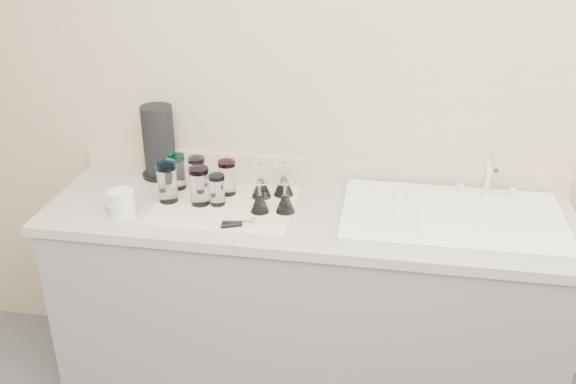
% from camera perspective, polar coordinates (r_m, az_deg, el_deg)
% --- Properties ---
extents(room_envelope, '(3.54, 3.50, 2.52)m').
position_cam_1_polar(room_envelope, '(1.16, -6.20, 0.01)').
color(room_envelope, '#54555A').
rests_on(room_envelope, ground).
extents(counter_unit, '(2.06, 0.62, 0.90)m').
position_cam_1_polar(counter_unit, '(2.74, 1.59, -10.03)').
color(counter_unit, slate).
rests_on(counter_unit, ground).
extents(sink_unit, '(0.82, 0.50, 0.22)m').
position_cam_1_polar(sink_unit, '(2.49, 14.42, -2.18)').
color(sink_unit, white).
rests_on(sink_unit, counter_unit).
extents(dish_towel, '(0.55, 0.42, 0.01)m').
position_cam_1_polar(dish_towel, '(2.54, -5.66, -1.23)').
color(dish_towel, white).
rests_on(dish_towel, counter_unit).
extents(tumbler_teal, '(0.07, 0.07, 0.15)m').
position_cam_1_polar(tumbler_teal, '(2.68, -9.86, 1.81)').
color(tumbler_teal, white).
rests_on(tumbler_teal, dish_towel).
extents(tumbler_cyan, '(0.07, 0.07, 0.14)m').
position_cam_1_polar(tumbler_cyan, '(2.66, -8.08, 1.67)').
color(tumbler_cyan, white).
rests_on(tumbler_cyan, dish_towel).
extents(tumbler_purple, '(0.07, 0.07, 0.14)m').
position_cam_1_polar(tumbler_purple, '(2.60, -5.43, 1.30)').
color(tumbler_purple, white).
rests_on(tumbler_purple, dish_towel).
extents(tumbler_magenta, '(0.08, 0.08, 0.16)m').
position_cam_1_polar(tumbler_magenta, '(2.57, -10.68, 0.84)').
color(tumbler_magenta, white).
rests_on(tumbler_magenta, dish_towel).
extents(tumbler_blue, '(0.08, 0.08, 0.15)m').
position_cam_1_polar(tumbler_blue, '(2.53, -7.87, 0.55)').
color(tumbler_blue, white).
rests_on(tumbler_blue, dish_towel).
extents(tumbler_lavender, '(0.06, 0.06, 0.13)m').
position_cam_1_polar(tumbler_lavender, '(2.52, -6.31, 0.22)').
color(tumbler_lavender, white).
rests_on(tumbler_lavender, dish_towel).
extents(goblet_back_left, '(0.08, 0.08, 0.14)m').
position_cam_1_polar(goblet_back_left, '(2.58, -2.40, 0.58)').
color(goblet_back_left, white).
rests_on(goblet_back_left, dish_towel).
extents(goblet_back_right, '(0.08, 0.08, 0.15)m').
position_cam_1_polar(goblet_back_right, '(2.59, -0.40, 0.77)').
color(goblet_back_right, white).
rests_on(goblet_back_right, dish_towel).
extents(goblet_front_left, '(0.07, 0.07, 0.13)m').
position_cam_1_polar(goblet_front_left, '(2.46, -2.53, -0.80)').
color(goblet_front_left, white).
rests_on(goblet_front_left, dish_towel).
extents(goblet_front_right, '(0.08, 0.08, 0.13)m').
position_cam_1_polar(goblet_front_right, '(2.46, -0.24, -0.79)').
color(goblet_front_right, white).
rests_on(goblet_front_right, dish_towel).
extents(can_opener, '(0.13, 0.07, 0.02)m').
position_cam_1_polar(can_opener, '(2.38, -4.41, -2.82)').
color(can_opener, silver).
rests_on(can_opener, dish_towel).
extents(white_mug, '(0.14, 0.11, 0.10)m').
position_cam_1_polar(white_mug, '(2.54, -14.61, -0.93)').
color(white_mug, silver).
rests_on(white_mug, counter_unit).
extents(paper_towel_roll, '(0.17, 0.17, 0.31)m').
position_cam_1_polar(paper_towel_roll, '(2.80, -11.40, 4.34)').
color(paper_towel_roll, black).
rests_on(paper_towel_roll, counter_unit).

